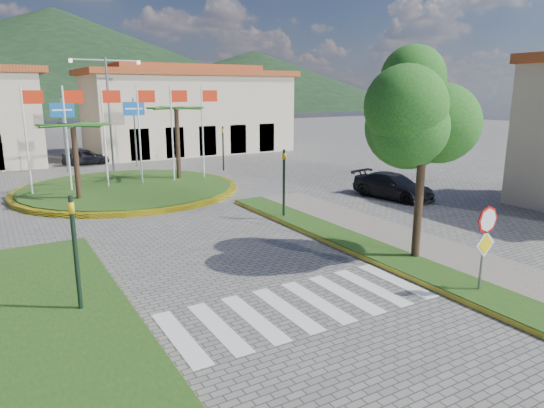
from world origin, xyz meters
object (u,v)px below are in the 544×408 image
car_dark_a (86,157)px  car_dark_b (129,153)px  stop_sign (485,236)px  car_side_right (393,186)px  roundabout_island (128,188)px  deciduous_tree (425,109)px

car_dark_a → car_dark_b: (3.64, 1.01, -0.02)m
stop_sign → car_side_right: 12.98m
roundabout_island → car_side_right: bearing=-37.6°
stop_sign → car_dark_b: size_ratio=0.73×
car_dark_b → car_side_right: (8.52, -22.43, 0.08)m
roundabout_island → deciduous_tree: (5.50, -17.00, 5.00)m
deciduous_tree → car_dark_a: (-5.66, 29.20, -4.56)m
car_dark_b → stop_sign: bearing=-170.2°
roundabout_island → stop_sign: 20.69m
car_dark_a → car_dark_b: 3.78m
car_dark_a → car_side_right: (12.16, -21.42, 0.06)m
stop_sign → car_dark_b: bearing=92.4°
stop_sign → car_dark_a: bearing=98.9°
roundabout_island → stop_sign: (4.90, -20.04, 1.62)m
stop_sign → car_side_right: bearing=56.7°
car_dark_b → car_side_right: 23.99m
deciduous_tree → car_side_right: 11.08m
stop_sign → car_side_right: stop_sign is taller
deciduous_tree → car_side_right: bearing=50.1°
roundabout_island → deciduous_tree: bearing=-72.1°
car_dark_a → deciduous_tree: bearing=-162.5°
car_dark_a → car_side_right: bearing=-143.9°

